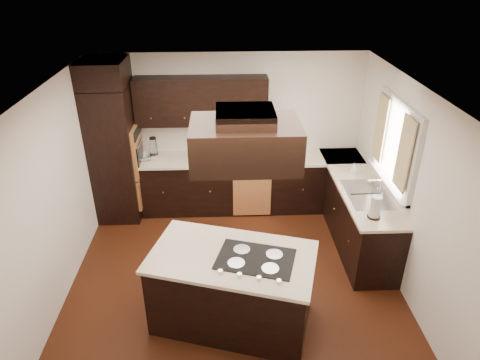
# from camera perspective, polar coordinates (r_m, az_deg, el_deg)

# --- Properties ---
(floor) EXTENTS (4.20, 4.20, 0.02)m
(floor) POSITION_cam_1_polar(r_m,az_deg,el_deg) (5.77, -0.76, -13.09)
(floor) COLOR #502411
(floor) RESTS_ON ground
(ceiling) EXTENTS (4.20, 4.20, 0.02)m
(ceiling) POSITION_cam_1_polar(r_m,az_deg,el_deg) (4.53, -0.96, 11.68)
(ceiling) COLOR white
(ceiling) RESTS_ON ground
(wall_back) EXTENTS (4.20, 0.02, 2.50)m
(wall_back) POSITION_cam_1_polar(r_m,az_deg,el_deg) (6.94, -1.36, 6.57)
(wall_back) COLOR white
(wall_back) RESTS_ON ground
(wall_front) EXTENTS (4.20, 0.02, 2.50)m
(wall_front) POSITION_cam_1_polar(r_m,az_deg,el_deg) (3.38, 0.26, -20.49)
(wall_front) COLOR white
(wall_front) RESTS_ON ground
(wall_left) EXTENTS (0.02, 4.20, 2.50)m
(wall_left) POSITION_cam_1_polar(r_m,az_deg,el_deg) (5.42, -23.79, -2.50)
(wall_left) COLOR white
(wall_left) RESTS_ON ground
(wall_right) EXTENTS (0.02, 4.20, 2.50)m
(wall_right) POSITION_cam_1_polar(r_m,az_deg,el_deg) (5.50, 21.70, -1.60)
(wall_right) COLOR white
(wall_right) RESTS_ON ground
(oven_column) EXTENTS (0.65, 0.75, 2.12)m
(oven_column) POSITION_cam_1_polar(r_m,az_deg,el_deg) (6.84, -16.32, 3.36)
(oven_column) COLOR black
(oven_column) RESTS_ON floor
(wall_oven_face) EXTENTS (0.05, 0.62, 0.78)m
(wall_oven_face) POSITION_cam_1_polar(r_m,az_deg,el_deg) (6.74, -13.50, 3.92)
(wall_oven_face) COLOR #C67C46
(wall_oven_face) RESTS_ON oven_column
(base_cabinets_back) EXTENTS (2.93, 0.60, 0.88)m
(base_cabinets_back) POSITION_cam_1_polar(r_m,az_deg,el_deg) (7.00, -0.95, -0.54)
(base_cabinets_back) COLOR black
(base_cabinets_back) RESTS_ON floor
(base_cabinets_right) EXTENTS (0.60, 2.40, 0.88)m
(base_cabinets_right) POSITION_cam_1_polar(r_m,az_deg,el_deg) (6.51, 15.05, -3.99)
(base_cabinets_right) COLOR black
(base_cabinets_right) RESTS_ON floor
(countertop_back) EXTENTS (2.93, 0.63, 0.04)m
(countertop_back) POSITION_cam_1_polar(r_m,az_deg,el_deg) (6.78, -0.97, 2.82)
(countertop_back) COLOR beige
(countertop_back) RESTS_ON base_cabinets_back
(countertop_right) EXTENTS (0.63, 2.40, 0.04)m
(countertop_right) POSITION_cam_1_polar(r_m,az_deg,el_deg) (6.28, 15.43, -0.43)
(countertop_right) COLOR beige
(countertop_right) RESTS_ON base_cabinets_right
(upper_cabinets) EXTENTS (2.00, 0.34, 0.72)m
(upper_cabinets) POSITION_cam_1_polar(r_m,az_deg,el_deg) (6.59, -5.18, 10.45)
(upper_cabinets) COLOR black
(upper_cabinets) RESTS_ON wall_back
(dishwasher_front) EXTENTS (0.60, 0.05, 0.72)m
(dishwasher_front) POSITION_cam_1_polar(r_m,az_deg,el_deg) (6.78, 1.60, -2.01)
(dishwasher_front) COLOR #C67C46
(dishwasher_front) RESTS_ON floor
(window_frame) EXTENTS (0.06, 1.32, 1.12)m
(window_frame) POSITION_cam_1_polar(r_m,az_deg,el_deg) (5.77, 20.03, 4.54)
(window_frame) COLOR silver
(window_frame) RESTS_ON wall_right
(window_pane) EXTENTS (0.00, 1.20, 1.00)m
(window_pane) POSITION_cam_1_polar(r_m,az_deg,el_deg) (5.78, 20.29, 4.54)
(window_pane) COLOR white
(window_pane) RESTS_ON wall_right
(curtain_left) EXTENTS (0.02, 0.34, 0.90)m
(curtain_left) POSITION_cam_1_polar(r_m,az_deg,el_deg) (5.38, 21.05, 3.23)
(curtain_left) COLOR #EFE7BA
(curtain_left) RESTS_ON wall_right
(curtain_right) EXTENTS (0.02, 0.34, 0.90)m
(curtain_right) POSITION_cam_1_polar(r_m,az_deg,el_deg) (6.09, 18.22, 6.57)
(curtain_right) COLOR #EFE7BA
(curtain_right) RESTS_ON wall_right
(sink_rim) EXTENTS (0.52, 0.84, 0.01)m
(sink_rim) POSITION_cam_1_polar(r_m,az_deg,el_deg) (5.99, 16.51, -1.81)
(sink_rim) COLOR silver
(sink_rim) RESTS_ON countertop_right
(island) EXTENTS (1.90, 1.37, 0.88)m
(island) POSITION_cam_1_polar(r_m,az_deg,el_deg) (4.96, -1.03, -14.42)
(island) COLOR black
(island) RESTS_ON floor
(island_top) EXTENTS (1.97, 1.45, 0.04)m
(island_top) POSITION_cam_1_polar(r_m,az_deg,el_deg) (4.66, -1.07, -10.24)
(island_top) COLOR beige
(island_top) RESTS_ON island
(cooktop) EXTENTS (0.92, 0.74, 0.01)m
(cooktop) POSITION_cam_1_polar(r_m,az_deg,el_deg) (4.60, 2.08, -10.46)
(cooktop) COLOR black
(cooktop) RESTS_ON island_top
(range_hood) EXTENTS (1.05, 0.72, 0.42)m
(range_hood) POSITION_cam_1_polar(r_m,az_deg,el_deg) (4.14, 0.67, 4.89)
(range_hood) COLOR black
(range_hood) RESTS_ON ceiling
(hood_duct) EXTENTS (0.55, 0.50, 0.13)m
(hood_duct) POSITION_cam_1_polar(r_m,az_deg,el_deg) (4.04, 0.70, 8.49)
(hood_duct) COLOR black
(hood_duct) RESTS_ON ceiling
(blender_base) EXTENTS (0.15, 0.15, 0.10)m
(blender_base) POSITION_cam_1_polar(r_m,az_deg,el_deg) (6.81, -11.32, 3.00)
(blender_base) COLOR silver
(blender_base) RESTS_ON countertop_back
(blender_pitcher) EXTENTS (0.13, 0.13, 0.26)m
(blender_pitcher) POSITION_cam_1_polar(r_m,az_deg,el_deg) (6.73, -11.46, 4.39)
(blender_pitcher) COLOR silver
(blender_pitcher) RESTS_ON blender_base
(spice_rack) EXTENTS (0.35, 0.15, 0.28)m
(spice_rack) POSITION_cam_1_polar(r_m,az_deg,el_deg) (6.65, -4.48, 3.73)
(spice_rack) COLOR black
(spice_rack) RESTS_ON countertop_back
(mixing_bowl) EXTENTS (0.38, 0.38, 0.07)m
(mixing_bowl) POSITION_cam_1_polar(r_m,az_deg,el_deg) (6.87, -12.64, 2.97)
(mixing_bowl) COLOR silver
(mixing_bowl) RESTS_ON countertop_back
(soap_bottle) EXTENTS (0.09, 0.09, 0.17)m
(soap_bottle) POSITION_cam_1_polar(r_m,az_deg,el_deg) (6.45, 14.92, 1.48)
(soap_bottle) COLOR silver
(soap_bottle) RESTS_ON countertop_right
(paper_towel) EXTENTS (0.17, 0.17, 0.29)m
(paper_towel) POSITION_cam_1_polar(r_m,az_deg,el_deg) (5.43, 17.59, -3.48)
(paper_towel) COLOR silver
(paper_towel) RESTS_ON countertop_right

